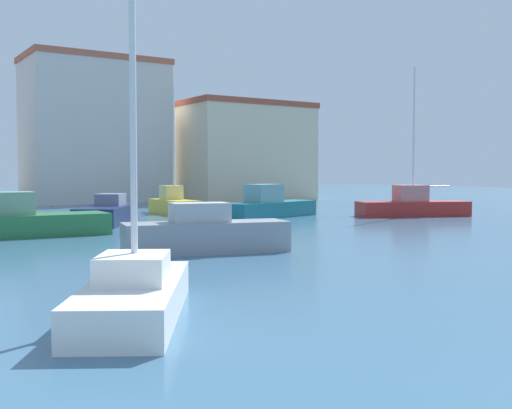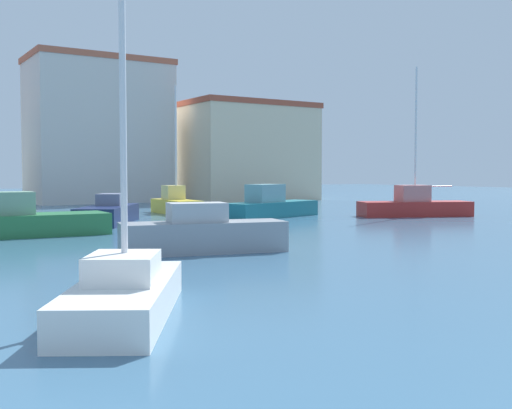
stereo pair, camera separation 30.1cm
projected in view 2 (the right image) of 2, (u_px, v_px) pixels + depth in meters
water at (218, 229)px, 28.24m from camera, size 160.00×160.00×0.00m
motorboat_grey_behind_lamppost at (203, 234)px, 20.06m from camera, size 5.53×2.74×1.62m
motorboat_green_center_channel at (13, 222)px, 25.01m from camera, size 7.45×2.60×1.81m
motorboat_navy_inner_mooring at (108, 213)px, 31.44m from camera, size 4.81×5.94×1.49m
motorboat_teal_outer_mooring at (271, 206)px, 35.64m from camera, size 6.92×3.70×1.92m
sailboat_white_far_right at (125, 292)px, 11.12m from camera, size 3.82×4.97×5.83m
sailboat_red_distant_east at (414, 205)px, 36.59m from camera, size 6.81×4.17×8.75m
sailboat_yellow_distant_north at (176, 204)px, 38.97m from camera, size 1.95×4.92×8.01m
harbor_office at (99, 131)px, 53.70m from camera, size 11.69×7.21×12.35m
waterfront_apartments at (249, 151)px, 57.66m from camera, size 11.97×7.11×9.05m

